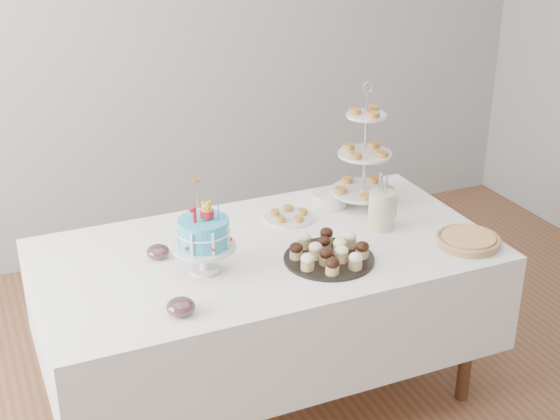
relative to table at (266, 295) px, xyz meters
name	(u,v)px	position (x,y,z in m)	size (l,w,h in m)	color
walls	(297,140)	(0.00, -0.30, 0.81)	(5.04, 4.04, 2.70)	#95989A
table	(266,295)	(0.00, 0.00, 0.00)	(1.92, 1.02, 0.77)	silver
birthday_cake	(204,248)	(-0.30, -0.09, 0.33)	(0.25, 0.25, 0.39)	silver
cupcake_tray	(329,251)	(0.20, -0.20, 0.27)	(0.37, 0.37, 0.09)	black
pie	(468,240)	(0.80, -0.32, 0.25)	(0.28, 0.28, 0.04)	tan
tiered_stand	(365,155)	(0.60, 0.25, 0.48)	(0.31, 0.31, 0.60)	silver
plate_stack	(329,199)	(0.45, 0.29, 0.26)	(0.17, 0.17, 0.07)	silver
pastry_plate	(289,216)	(0.21, 0.23, 0.24)	(0.23, 0.23, 0.03)	silver
jam_bowl_a	(181,307)	(-0.48, -0.36, 0.26)	(0.11, 0.11, 0.06)	silver
jam_bowl_b	(158,252)	(-0.44, 0.10, 0.25)	(0.10, 0.10, 0.06)	silver
utensil_pitcher	(382,209)	(0.55, -0.02, 0.32)	(0.12, 0.12, 0.26)	silver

